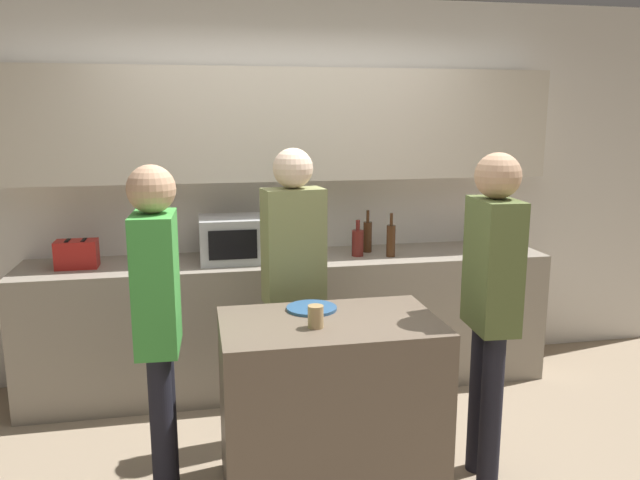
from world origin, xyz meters
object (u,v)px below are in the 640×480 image
at_px(plate_on_island, 312,308).
at_px(cup_0, 316,317).
at_px(bottle_0, 358,242).
at_px(person_center, 294,269).
at_px(bottle_2, 391,240).
at_px(toaster, 77,254).
at_px(bottle_1, 368,236).
at_px(person_right, 158,310).
at_px(microwave, 239,239).
at_px(potted_plant, 482,223).
at_px(person_left, 491,291).

relative_size(plate_on_island, cup_0, 2.42).
relative_size(bottle_0, person_center, 0.15).
bearing_deg(bottle_2, toaster, 177.54).
height_order(toaster, bottle_1, bottle_1).
relative_size(cup_0, person_right, 0.06).
bearing_deg(plate_on_island, microwave, 104.27).
xyz_separation_m(toaster, bottle_1, (1.97, 0.08, 0.03)).
bearing_deg(toaster, bottle_0, -0.83).
bearing_deg(person_right, potted_plant, 122.51).
height_order(bottle_0, person_right, person_right).
distance_m(potted_plant, cup_0, 2.07).
height_order(bottle_1, plate_on_island, bottle_1).
xyz_separation_m(microwave, potted_plant, (1.77, 0.00, 0.05)).
bearing_deg(potted_plant, person_left, -113.70).
relative_size(person_left, person_right, 1.02).
relative_size(bottle_2, cup_0, 2.86).
bearing_deg(bottle_0, toaster, 179.17).
bearing_deg(bottle_2, bottle_0, 164.27).
height_order(toaster, person_center, person_center).
bearing_deg(plate_on_island, cup_0, -96.66).
xyz_separation_m(bottle_0, cup_0, (-0.57, -1.38, -0.05)).
height_order(potted_plant, cup_0, potted_plant).
distance_m(microwave, person_left, 1.80).
xyz_separation_m(microwave, cup_0, (0.26, -1.41, -0.10)).
distance_m(bottle_0, person_left, 1.39).
relative_size(bottle_1, cup_0, 2.84).
xyz_separation_m(person_center, person_right, (-0.73, -0.55, -0.03)).
relative_size(microwave, bottle_2, 1.69).
bearing_deg(person_left, person_right, 90.72).
bearing_deg(person_center, person_left, 136.05).
relative_size(bottle_0, person_right, 0.15).
distance_m(toaster, cup_0, 1.92).
height_order(bottle_1, person_center, person_center).
xyz_separation_m(toaster, bottle_2, (2.09, -0.09, 0.03)).
relative_size(bottle_1, plate_on_island, 1.17).
bearing_deg(microwave, bottle_2, -4.81).
bearing_deg(person_left, potted_plant, -19.66).
relative_size(potted_plant, cup_0, 3.68).
xyz_separation_m(toaster, bottle_0, (1.87, -0.03, 0.01)).
distance_m(potted_plant, bottle_0, 0.95).
distance_m(bottle_1, bottle_2, 0.21).
xyz_separation_m(bottle_0, bottle_1, (0.10, 0.11, 0.02)).
height_order(plate_on_island, person_left, person_left).
xyz_separation_m(potted_plant, person_left, (-0.61, -1.38, -0.09)).
bearing_deg(plate_on_island, bottle_1, 62.40).
bearing_deg(cup_0, bottle_1, 65.83).
distance_m(bottle_1, person_left, 1.48).
height_order(potted_plant, person_right, person_right).
xyz_separation_m(toaster, person_center, (1.30, -0.73, 0.02)).
height_order(bottle_1, cup_0, bottle_1).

